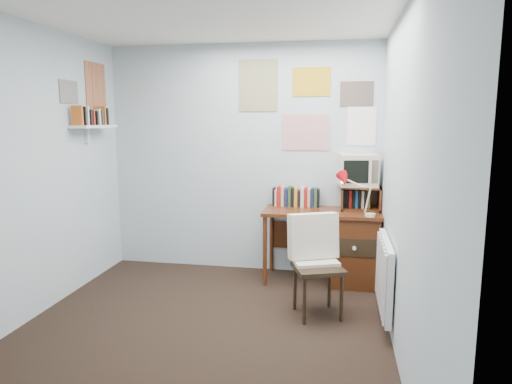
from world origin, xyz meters
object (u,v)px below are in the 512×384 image
desk (348,245)px  desk_lamp (371,198)px  wall_shelf (94,126)px  tv_riser (360,198)px  crt_tv (358,168)px  desk_chair (318,268)px  radiator (385,275)px

desk → desk_lamp: 0.62m
wall_shelf → tv_riser: bearing=10.3°
desk → crt_tv: bearing=58.6°
desk_lamp → tv_riser: 0.34m
desk → crt_tv: 0.80m
desk_chair → radiator: (0.55, -0.06, -0.01)m
desk_lamp → crt_tv: (-0.12, 0.35, 0.24)m
desk → tv_riser: (0.12, 0.11, 0.48)m
desk → tv_riser: 0.51m
desk → desk_chair: (-0.26, -0.87, 0.02)m
desk_chair → desk_lamp: bearing=34.4°
crt_tv → radiator: crt_tv is taller
desk_chair → crt_tv: bearing=50.8°
desk_chair → crt_tv: 1.31m
desk_chair → tv_riser: bearing=48.4°
desk_lamp → tv_riser: desk_lamp is taller
desk → tv_riser: bearing=43.0°
radiator → desk: bearing=107.2°
tv_riser → crt_tv: crt_tv is taller
tv_riser → desk_chair: bearing=-111.2°
desk_chair → wall_shelf: wall_shelf is taller
desk_chair → wall_shelf: (-2.31, 0.49, 1.19)m
radiator → wall_shelf: 3.15m
desk → radiator: 0.97m
desk → wall_shelf: wall_shelf is taller
desk_chair → tv_riser: size_ratio=2.13×
desk_lamp → wall_shelf: bearing=-165.8°
crt_tv → wall_shelf: (-2.65, -0.51, 0.43)m
crt_tv → radiator: size_ratio=0.47×
tv_riser → crt_tv: 0.31m
desk_lamp → tv_riser: size_ratio=0.93×
crt_tv → wall_shelf: bearing=-176.7°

